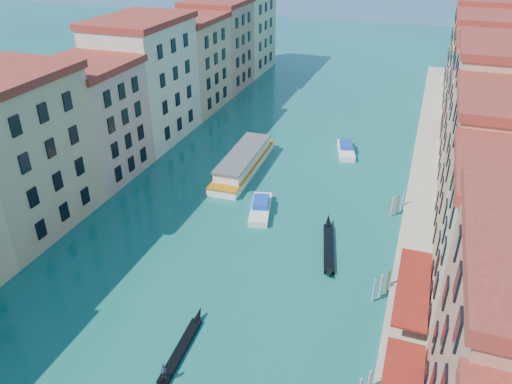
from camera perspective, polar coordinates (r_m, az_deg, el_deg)
left_bank_palazzos at (r=85.75m, az=-14.68°, el=10.64°), size 12.80×128.40×21.00m
right_bank_palazzos at (r=73.15m, az=25.74°, el=5.56°), size 12.80×128.40×21.00m
quay at (r=76.26m, az=18.39°, el=0.20°), size 4.00×140.00×1.00m
mooring_poles_right at (r=46.42m, az=12.32°, el=-18.95°), size 1.44×54.24×3.20m
vaporetto_far at (r=79.05m, az=-1.46°, el=3.49°), size 5.05×19.95×2.95m
gondola_fore at (r=48.67m, az=-8.63°, el=-17.30°), size 1.43×10.66×2.12m
gondola_far at (r=61.32m, az=8.30°, el=-6.09°), size 3.77×12.77×1.83m
motorboat_mid at (r=67.76m, az=0.52°, el=-1.80°), size 4.28×8.36×1.66m
motorboat_far at (r=86.54m, az=10.24°, el=4.84°), size 4.37×8.16×1.61m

